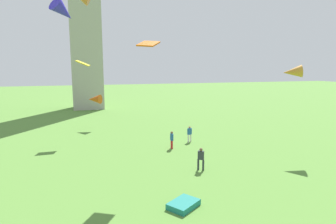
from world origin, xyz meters
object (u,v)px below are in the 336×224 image
Objects in this scene: person_3 at (201,158)px; kite_flying_4 at (292,72)px; kite_flying_1 at (149,44)px; kite_bundle_0 at (184,204)px; kite_flying_3 at (94,99)px; kite_flying_2 at (83,63)px; person_2 at (172,139)px; person_1 at (190,133)px; kite_flying_0 at (63,11)px.

person_3 is 11.72m from kite_flying_4.
kite_flying_1 is at bearing 18.64° from person_3.
kite_flying_3 is at bearing 99.07° from kite_bundle_0.
kite_flying_3 is 1.18× the size of kite_bundle_0.
kite_bundle_0 is (3.62, -22.66, -3.51)m from kite_flying_3.
kite_flying_1 is 1.04× the size of kite_flying_3.
person_3 is 1.08× the size of kite_flying_2.
person_2 is at bearing 61.01° from kite_flying_3.
kite_flying_1 reaches higher than person_1.
person_3 is at bearing 53.02° from kite_flying_3.
kite_flying_0 is at bearing -8.21° from person_3.
person_3 is 17.24m from kite_flying_0.
person_3 is 19.11m from kite_flying_3.
person_2 is 13.56m from kite_flying_3.
kite_flying_0 is (-9.55, 8.53, 11.54)m from person_3.
person_2 is (-2.49, -1.74, 0.00)m from person_1.
person_1 is 13.61m from kite_flying_3.
kite_flying_4 is at bearing 127.60° from kite_flying_1.
kite_flying_4 is (10.01, -3.84, 6.30)m from person_2.
kite_flying_1 is at bearing 22.74° from person_1.
person_2 is 11.45m from kite_bundle_0.
person_2 is at bearing -81.09° from kite_flying_4.
kite_flying_0 is at bearing -30.28° from person_1.
person_1 is 12.25m from kite_flying_1.
person_3 is 9.17m from kite_flying_1.
kite_bundle_0 is (-3.22, -5.02, -0.81)m from person_3.
kite_flying_4 is 16.37m from kite_bundle_0.
person_3 is at bearing 48.08° from person_1.
kite_flying_2 is (-7.71, 7.09, 7.13)m from person_2.
person_1 is 0.80× the size of kite_flying_1.
kite_flying_4 is at bearing 116.80° from person_1.
kite_flying_1 reaches higher than person_3.
kite_flying_2 reaches higher than person_1.
kite_flying_2 reaches higher than kite_flying_4.
kite_flying_0 reaches higher than person_1.
kite_flying_4 reaches higher than person_1.
person_1 is 8.07m from person_3.
person_3 is at bearing -168.19° from person_2.
kite_flying_0 reaches higher than person_3.
person_3 is at bearing -47.26° from kite_flying_4.
person_3 is 16.97m from kite_flying_2.
kite_bundle_0 is at bearing -30.80° from kite_flying_4.
person_2 is 14.98m from kite_flying_0.
person_3 is 0.85× the size of kite_flying_3.
person_2 is 1.05× the size of kite_flying_2.
person_3 is at bearing 135.22° from kite_flying_2.
kite_flying_3 is (-8.97, 9.86, 2.73)m from person_1.
kite_flying_3 is at bearing -91.69° from kite_flying_2.
person_1 is at bearing -132.69° from kite_flying_0.
kite_bundle_0 is (-12.87, -7.22, -7.09)m from kite_flying_4.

